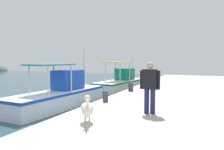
# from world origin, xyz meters

# --- Properties ---
(fishing_boat_second) EXTENTS (6.53, 2.19, 3.33)m
(fishing_boat_second) POSITION_xyz_m (1.61, 2.92, 0.67)
(fishing_boat_second) COLOR white
(fishing_boat_second) RESTS_ON ground
(fishing_boat_third) EXTENTS (6.56, 2.68, 2.86)m
(fishing_boat_third) POSITION_xyz_m (9.42, 2.31, 0.62)
(fishing_boat_third) COLOR silver
(fishing_boat_third) RESTS_ON ground
(pelican) EXTENTS (0.92, 0.67, 0.82)m
(pelican) POSITION_xyz_m (-2.78, -1.21, 1.20)
(pelican) COLOR tan
(pelican) RESTS_ON quay_pier
(fisherman_standing) EXTENTS (0.25, 0.66, 1.69)m
(fisherman_standing) POSITION_xyz_m (-1.10, -2.59, 1.74)
(fisherman_standing) COLOR #1E234C
(fisherman_standing) RESTS_ON quay_pier
(mooring_bollard_nearest) EXTENTS (0.23, 0.23, 0.46)m
(mooring_bollard_nearest) POSITION_xyz_m (0.10, -0.45, 1.03)
(mooring_bollard_nearest) COLOR #333338
(mooring_bollard_nearest) RESTS_ON quay_pier
(mooring_bollard_second) EXTENTS (0.28, 0.28, 0.47)m
(mooring_bollard_second) POSITION_xyz_m (3.52, -0.45, 1.04)
(mooring_bollard_second) COLOR #333338
(mooring_bollard_second) RESTS_ON quay_pier
(mooring_bollard_third) EXTENTS (0.23, 0.23, 0.38)m
(mooring_bollard_third) POSITION_xyz_m (7.72, -0.45, 0.99)
(mooring_bollard_third) COLOR #333338
(mooring_bollard_third) RESTS_ON quay_pier
(mooring_bollard_fourth) EXTENTS (0.21, 0.21, 0.43)m
(mooring_bollard_fourth) POSITION_xyz_m (11.12, -0.45, 1.01)
(mooring_bollard_fourth) COLOR #333338
(mooring_bollard_fourth) RESTS_ON quay_pier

